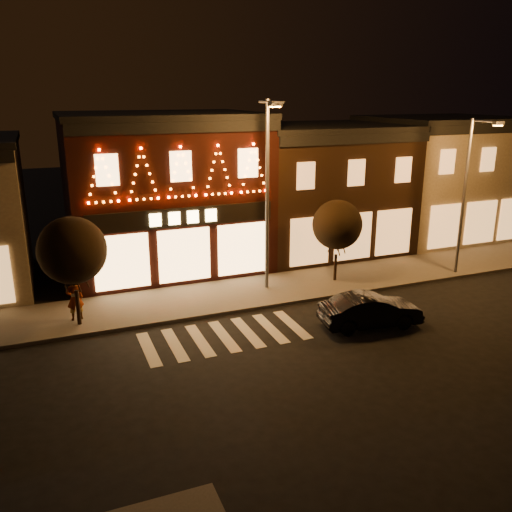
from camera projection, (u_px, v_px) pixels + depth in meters
ground at (263, 385)px, 17.74m from camera, size 120.00×120.00×0.00m
sidewalk_far at (237, 294)px, 25.53m from camera, size 44.00×4.00×0.15m
building_pulp at (164, 191)px, 28.93m from camera, size 10.20×8.34×8.30m
building_right_a at (319, 188)px, 32.45m from camera, size 9.20×8.28×7.50m
building_right_b at (439, 177)px, 35.61m from camera, size 9.20×8.28×7.80m
streetlamp_mid at (268, 182)px, 24.49m from camera, size 0.79×2.03×8.85m
streetlamp_right at (469, 186)px, 26.92m from camera, size 0.50×1.81×7.92m
tree_left at (72, 250)px, 21.14m from camera, size 2.70×2.70×4.51m
tree_right at (337, 225)px, 26.42m from camera, size 2.46×2.46×4.11m
dark_sedan at (371, 311)px, 22.03m from camera, size 4.34×2.00×1.38m
pedestrian at (75, 298)px, 22.24m from camera, size 0.74×0.54×1.89m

